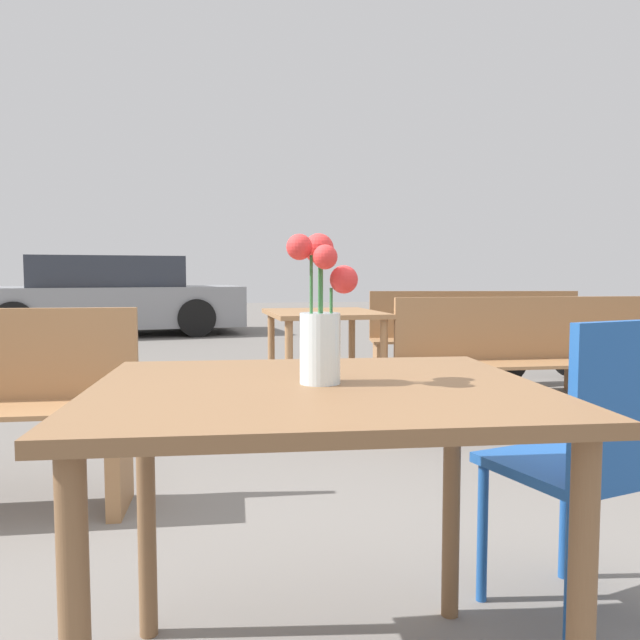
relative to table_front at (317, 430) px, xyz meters
The scene contains 8 objects.
table_front is the anchor object (origin of this frame).
flower_vase 0.24m from the table_front, 46.33° to the left, with size 0.16×0.14×0.33m.
cafe_chair 0.84m from the table_front, 11.12° to the left, with size 0.48×0.48×0.88m.
bench_middle 2.97m from the table_front, 48.29° to the left, with size 1.99×0.50×0.85m.
bench_far 4.12m from the table_front, 58.99° to the left, with size 1.82×0.70×0.85m.
table_back 2.85m from the table_front, 77.17° to the left, with size 0.74×0.88×0.75m.
bicycle 4.89m from the table_front, 52.72° to the left, with size 1.46×0.60×0.72m.
parked_car 9.45m from the table_front, 99.17° to the left, with size 4.38×2.18×1.28m.
Camera 1 is at (-0.28, -1.33, 1.00)m, focal length 35.00 mm.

